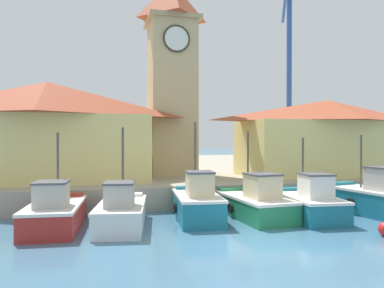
{
  "coord_description": "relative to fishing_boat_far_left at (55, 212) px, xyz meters",
  "views": [
    {
      "loc": [
        -5.63,
        -12.4,
        3.73
      ],
      "look_at": [
        -0.24,
        8.87,
        3.5
      ],
      "focal_mm": 35.0,
      "sensor_mm": 36.0,
      "label": 1
    }
  ],
  "objects": [
    {
      "name": "fishing_boat_left_inner",
      "position": [
        6.21,
        0.25,
        0.09
      ],
      "size": [
        2.35,
        4.55,
        4.61
      ],
      "color": "#196B7F",
      "rests_on": "ground"
    },
    {
      "name": "warehouse_left",
      "position": [
        -1.26,
        7.8,
        3.62
      ],
      "size": [
        12.37,
        6.88,
        6.03
      ],
      "color": "#E5D17A",
      "rests_on": "quay_wharf"
    },
    {
      "name": "fishing_boat_left_outer",
      "position": [
        2.7,
        -0.33,
        -0.02
      ],
      "size": [
        2.66,
        4.97,
        4.29
      ],
      "color": "silver",
      "rests_on": "ground"
    },
    {
      "name": "clock_tower",
      "position": [
        6.87,
        9.7,
        7.82
      ],
      "size": [
        3.62,
        3.62,
        15.36
      ],
      "color": "tan",
      "rests_on": "quay_wharf"
    },
    {
      "name": "fishing_boat_mid_left",
      "position": [
        9.03,
        0.12,
        0.01
      ],
      "size": [
        2.5,
        5.09,
        4.15
      ],
      "color": "#237A4C",
      "rests_on": "ground"
    },
    {
      "name": "port_crane_near",
      "position": [
        21.89,
        20.31,
        9.13
      ],
      "size": [
        4.7,
        9.89,
        21.89
      ],
      "color": "navy",
      "rests_on": "quay_wharf"
    },
    {
      "name": "ground_plane",
      "position": [
        7.35,
        -4.09,
        -0.71
      ],
      "size": [
        300.0,
        300.0,
        0.0
      ],
      "primitive_type": "plane",
      "color": "teal"
    },
    {
      "name": "warehouse_right",
      "position": [
        17.52,
        6.81,
        3.25
      ],
      "size": [
        12.57,
        5.67,
        5.3
      ],
      "color": "#E5D17A",
      "rests_on": "quay_wharf"
    },
    {
      "name": "fishing_boat_far_left",
      "position": [
        0.0,
        0.0,
        0.0
      ],
      "size": [
        2.43,
        4.78,
        4.06
      ],
      "color": "#AD2823",
      "rests_on": "ground"
    },
    {
      "name": "fishing_boat_center",
      "position": [
        11.43,
        -0.69,
        0.02
      ],
      "size": [
        2.45,
        4.68,
        3.85
      ],
      "color": "#196B7F",
      "rests_on": "ground"
    },
    {
      "name": "fishing_boat_mid_right",
      "position": [
        15.09,
        -0.48,
        0.12
      ],
      "size": [
        2.81,
        4.81,
        4.0
      ],
      "color": "#196B7F",
      "rests_on": "ground"
    },
    {
      "name": "quay_wharf",
      "position": [
        7.35,
        22.79,
        -0.08
      ],
      "size": [
        120.0,
        40.0,
        1.25
      ],
      "primitive_type": "cube",
      "color": "#A89E89",
      "rests_on": "ground"
    }
  ]
}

